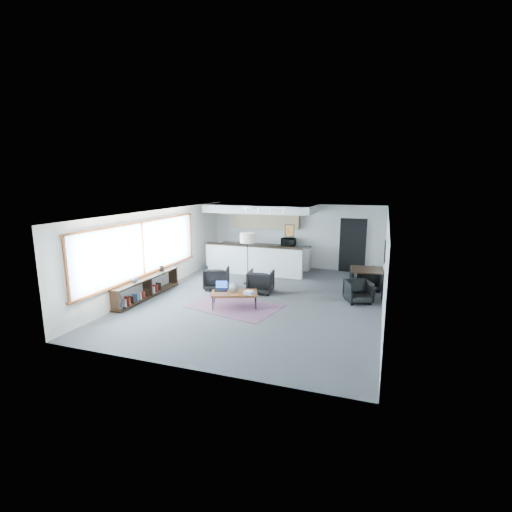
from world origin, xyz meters
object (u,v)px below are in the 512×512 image
(coffee_table, at_px, (234,293))
(book_stack, at_px, (249,293))
(armchair_right, at_px, (261,281))
(dining_chair_near, at_px, (358,292))
(armchair_left, at_px, (217,277))
(ceramic_pot, at_px, (234,288))
(laptop, at_px, (221,287))
(dining_table, at_px, (367,271))
(dining_chair_far, at_px, (365,279))
(floor_lamp, at_px, (248,240))
(microwave, at_px, (288,241))

(coffee_table, xyz_separation_m, book_stack, (0.44, 0.00, 0.07))
(coffee_table, relative_size, armchair_right, 1.84)
(coffee_table, height_order, dining_chair_near, dining_chair_near)
(coffee_table, xyz_separation_m, armchair_left, (-1.24, 1.45, 0.01))
(armchair_right, xyz_separation_m, dining_chair_near, (3.01, 0.01, -0.09))
(coffee_table, height_order, ceramic_pot, ceramic_pot)
(laptop, height_order, dining_table, dining_table)
(armchair_right, xyz_separation_m, dining_table, (3.20, 0.89, 0.36))
(dining_table, bearing_deg, dining_chair_far, 97.90)
(coffee_table, relative_size, dining_chair_near, 2.35)
(ceramic_pot, xyz_separation_m, dining_table, (3.50, 2.39, 0.20))
(floor_lamp, bearing_deg, dining_chair_far, 8.36)
(armchair_right, height_order, floor_lamp, floor_lamp)
(coffee_table, height_order, armchair_right, armchair_right)
(ceramic_pot, bearing_deg, dining_table, 34.35)
(book_stack, xyz_separation_m, armchair_right, (-0.17, 1.52, -0.06))
(laptop, relative_size, armchair_left, 0.55)
(dining_chair_near, bearing_deg, armchair_left, 156.99)
(coffee_table, xyz_separation_m, floor_lamp, (-0.48, 2.37, 1.16))
(laptop, bearing_deg, dining_table, 12.61)
(ceramic_pot, relative_size, dining_chair_far, 0.36)
(book_stack, bearing_deg, floor_lamp, 111.31)
(floor_lamp, distance_m, microwave, 2.82)
(laptop, bearing_deg, ceramic_pot, -30.80)
(coffee_table, height_order, floor_lamp, floor_lamp)
(dining_table, bearing_deg, floor_lamp, -179.49)
(ceramic_pot, xyz_separation_m, dining_chair_near, (3.31, 1.51, -0.24))
(dining_chair_near, bearing_deg, microwave, 106.52)
(book_stack, distance_m, armchair_right, 1.53)
(armchair_left, xyz_separation_m, dining_chair_far, (4.64, 1.49, -0.05))
(floor_lamp, xyz_separation_m, microwave, (0.76, 2.68, -0.42))
(microwave, bearing_deg, dining_chair_far, -37.23)
(dining_table, bearing_deg, armchair_right, -164.51)
(microwave, bearing_deg, coffee_table, -96.27)
(armchair_left, bearing_deg, microwave, -129.45)
(floor_lamp, height_order, dining_table, floor_lamp)
(laptop, height_order, armchair_left, armchair_left)
(armchair_left, xyz_separation_m, microwave, (1.51, 3.60, 0.73))
(laptop, distance_m, dining_chair_far, 4.78)
(ceramic_pot, distance_m, dining_table, 4.24)
(dining_table, relative_size, dining_chair_far, 1.53)
(ceramic_pot, xyz_separation_m, dining_chair_far, (3.42, 2.92, -0.20))
(coffee_table, distance_m, armchair_left, 1.90)
(armchair_left, height_order, dining_chair_far, armchair_left)
(book_stack, xyz_separation_m, dining_table, (3.03, 2.40, 0.29))
(armchair_left, bearing_deg, dining_chair_far, -178.86)
(laptop, xyz_separation_m, ceramic_pot, (0.43, -0.10, 0.05))
(laptop, relative_size, microwave, 0.76)
(microwave, bearing_deg, dining_table, -42.78)
(armchair_left, relative_size, dining_chair_near, 1.29)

